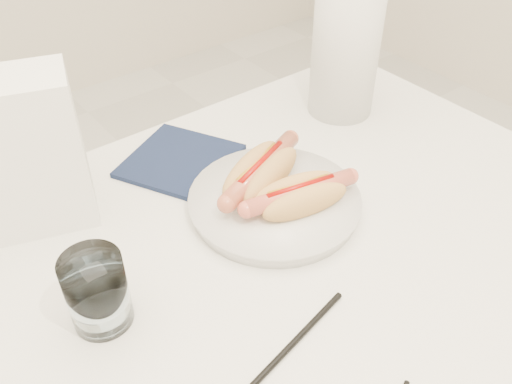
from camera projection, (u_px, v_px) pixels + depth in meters
table at (241, 319)px, 0.72m from camera, size 1.20×0.80×0.75m
plate at (274, 203)px, 0.80m from camera, size 0.29×0.29×0.02m
hotdog_left at (261, 173)px, 0.80m from camera, size 0.18×0.12×0.05m
hotdog_right at (300, 196)px, 0.76m from camera, size 0.17×0.09×0.05m
water_glass at (97, 291)px, 0.62m from camera, size 0.07×0.07×0.10m
chopstick_near at (277, 360)px, 0.60m from camera, size 0.24×0.06×0.01m
napkin_box at (18, 156)px, 0.72m from camera, size 0.19×0.14×0.22m
navy_napkin at (180, 161)px, 0.89m from camera, size 0.22×0.22×0.01m
paper_towel_roll at (346, 43)px, 0.94m from camera, size 0.14×0.14×0.27m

